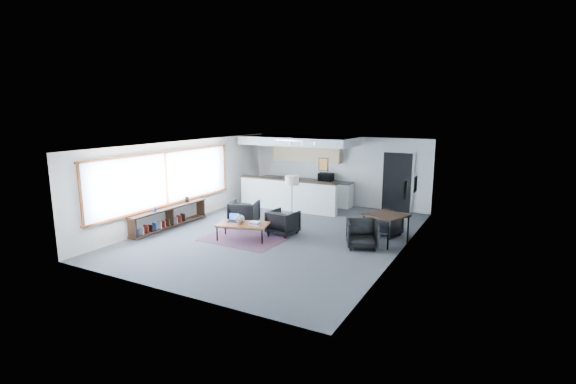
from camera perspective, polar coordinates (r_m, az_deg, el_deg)
The scene contains 21 objects.
room at distance 11.94m, azimuth -1.24°, elevation 0.25°, with size 7.02×9.02×2.62m.
window at distance 13.28m, azimuth -16.33°, elevation 1.58°, with size 0.10×5.95×1.66m.
console at distance 13.29m, azimuth -16.01°, elevation -3.37°, with size 0.35×3.00×0.80m.
kitchenette at distance 15.72m, azimuth 1.62°, elevation 3.15°, with size 4.20×1.96×2.60m.
doorway at distance 15.24m, azimuth 14.69°, elevation 1.38°, with size 1.10×0.12×2.15m.
track_light at distance 13.99m, azimuth 1.10°, elevation 6.90°, with size 1.60×0.07×0.15m.
wall_art_lower at distance 11.04m, azimuth 15.70°, elevation 0.25°, with size 0.03×0.38×0.48m.
wall_art_upper at distance 12.30m, azimuth 17.03°, elevation 1.02°, with size 0.03×0.34×0.44m.
kilim_rug at distance 11.82m, azimuth -6.15°, elevation -6.40°, with size 2.21×1.52×0.01m.
coffee_table at distance 11.70m, azimuth -6.19°, elevation -4.47°, with size 1.55×1.11×0.46m.
laptop at distance 11.97m, azimuth -7.44°, elevation -3.66°, with size 0.37×0.33×0.22m.
ceramic_pot at distance 11.66m, azimuth -6.57°, elevation -3.72°, with size 0.25×0.25×0.25m.
book_stack at distance 11.52m, azimuth -4.52°, elevation -4.28°, with size 0.32×0.27×0.10m.
coaster at distance 11.49m, azimuth -6.05°, elevation -4.57°, with size 0.13×0.13×0.01m.
armchair_left at distance 13.12m, azimuth -6.03°, elevation -2.71°, with size 0.84×0.78×0.86m, color black.
armchair_right at distance 12.10m, azimuth -0.68°, elevation -4.02°, with size 0.76×0.71×0.78m, color black.
floor_lamp at distance 13.15m, azimuth 0.55°, elevation 1.37°, with size 0.45×0.45×1.53m.
dining_table at distance 11.57m, azimuth 13.28°, elevation -3.33°, with size 1.24×1.24×0.79m.
dining_chair_near at distance 11.15m, azimuth 10.08°, elevation -5.79°, with size 0.66×0.62×0.68m, color black.
dining_chair_far at distance 12.38m, azimuth 13.40°, elevation -4.42°, with size 0.59×0.55×0.60m, color black.
microwave at distance 15.79m, azimuth 5.20°, elevation 2.17°, with size 0.54×0.30×0.37m, color black.
Camera 1 is at (5.79, -10.21, 3.54)m, focal length 26.00 mm.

